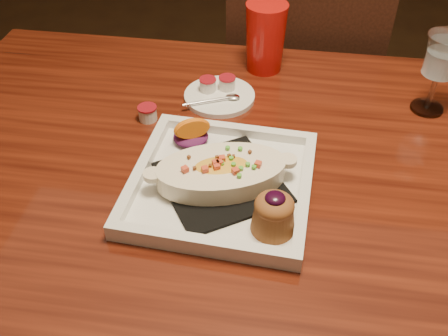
# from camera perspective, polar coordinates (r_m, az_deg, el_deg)

# --- Properties ---
(table) EXTENTS (1.50, 0.90, 0.75)m
(table) POSITION_cam_1_polar(r_m,az_deg,el_deg) (0.95, 7.79, -5.04)
(table) COLOR maroon
(table) RESTS_ON floor
(chair_far) EXTENTS (0.42, 0.42, 0.93)m
(chair_far) POSITION_cam_1_polar(r_m,az_deg,el_deg) (1.53, 8.46, 8.33)
(chair_far) COLOR black
(chair_far) RESTS_ON floor
(plate) EXTENTS (0.31, 0.31, 0.08)m
(plate) POSITION_cam_1_polar(r_m,az_deg,el_deg) (0.82, 0.18, -1.41)
(plate) COLOR white
(plate) RESTS_ON table
(goblet) EXTENTS (0.08, 0.08, 0.16)m
(goblet) POSITION_cam_1_polar(r_m,az_deg,el_deg) (1.05, 23.67, 11.23)
(goblet) COLOR silver
(goblet) RESTS_ON table
(saucer) EXTENTS (0.15, 0.15, 0.10)m
(saucer) POSITION_cam_1_polar(r_m,az_deg,el_deg) (1.05, -0.65, 8.46)
(saucer) COLOR white
(saucer) RESTS_ON table
(creamer_loose) EXTENTS (0.04, 0.04, 0.03)m
(creamer_loose) POSITION_cam_1_polar(r_m,az_deg,el_deg) (1.00, -8.72, 6.23)
(creamer_loose) COLOR silver
(creamer_loose) RESTS_ON table
(red_tumbler) EXTENTS (0.09, 0.09, 0.15)m
(red_tumbler) POSITION_cam_1_polar(r_m,az_deg,el_deg) (1.13, 4.75, 14.62)
(red_tumbler) COLOR red
(red_tumbler) RESTS_ON table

